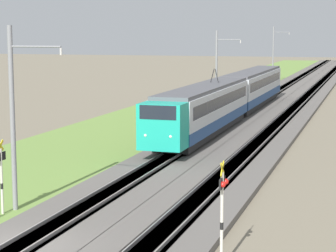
# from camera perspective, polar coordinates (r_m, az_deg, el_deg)

# --- Properties ---
(ballast_main) EXTENTS (240.00, 4.40, 0.30)m
(ballast_main) POSITION_cam_1_polar(r_m,az_deg,el_deg) (71.33, 7.70, 1.81)
(ballast_main) COLOR #605B56
(ballast_main) RESTS_ON ground
(ballast_adjacent) EXTENTS (240.00, 4.40, 0.30)m
(ballast_adjacent) POSITION_cam_1_polar(r_m,az_deg,el_deg) (70.74, 11.19, 1.68)
(ballast_adjacent) COLOR #605B56
(ballast_adjacent) RESTS_ON ground
(track_main) EXTENTS (240.00, 1.57, 0.45)m
(track_main) POSITION_cam_1_polar(r_m,az_deg,el_deg) (71.33, 7.70, 1.82)
(track_main) COLOR #4C4238
(track_main) RESTS_ON ground
(track_adjacent) EXTENTS (240.00, 1.57, 0.45)m
(track_adjacent) POSITION_cam_1_polar(r_m,az_deg,el_deg) (70.74, 11.19, 1.69)
(track_adjacent) COLOR #4C4238
(track_adjacent) RESTS_ON ground
(grass_verge) EXTENTS (240.00, 11.82, 0.12)m
(grass_verge) POSITION_cam_1_polar(r_m,az_deg,el_deg) (72.74, 2.49, 1.93)
(grass_verge) COLOR olive
(grass_verge) RESTS_ON ground
(passenger_train) EXTENTS (42.53, 2.82, 5.10)m
(passenger_train) POSITION_cam_1_polar(r_m,az_deg,el_deg) (58.71, 5.66, 2.71)
(passenger_train) COLOR #19A88E
(passenger_train) RESTS_ON ground
(crossing_signal_far) EXTENTS (0.70, 0.23, 3.68)m
(crossing_signal_far) POSITION_cam_1_polar(r_m,az_deg,el_deg) (21.98, 4.76, -6.77)
(crossing_signal_far) COLOR beige
(crossing_signal_far) RESTS_ON ground
(crossing_signal_aux) EXTENTS (0.70, 0.23, 3.36)m
(crossing_signal_aux) POSITION_cam_1_polar(r_m,az_deg,el_deg) (29.02, -14.34, -3.75)
(crossing_signal_aux) COLOR beige
(crossing_signal_aux) RESTS_ON ground
(catenary_mast_near) EXTENTS (0.22, 2.56, 8.21)m
(catenary_mast_near) POSITION_cam_1_polar(r_m,az_deg,el_deg) (29.19, -13.29, 0.74)
(catenary_mast_near) COLOR slate
(catenary_mast_near) RESTS_ON ground
(catenary_mast_mid) EXTENTS (0.22, 2.56, 8.13)m
(catenary_mast_mid) POSITION_cam_1_polar(r_m,az_deg,el_deg) (65.72, 4.29, 4.88)
(catenary_mast_mid) COLOR slate
(catenary_mast_mid) RESTS_ON ground
(catenary_mast_far) EXTENTS (0.22, 2.56, 8.89)m
(catenary_mast_far) POSITION_cam_1_polar(r_m,az_deg,el_deg) (104.07, 9.17, 6.19)
(catenary_mast_far) COLOR slate
(catenary_mast_far) RESTS_ON ground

